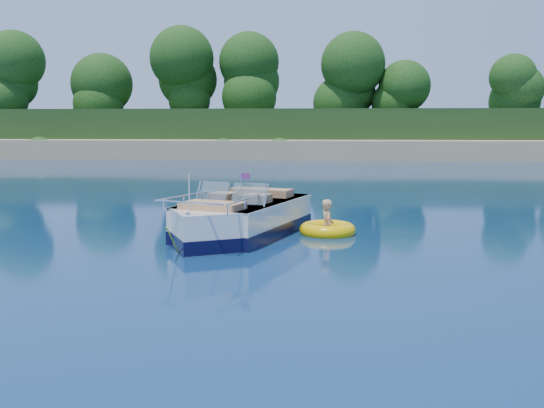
% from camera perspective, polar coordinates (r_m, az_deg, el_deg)
% --- Properties ---
extents(ground, '(160.00, 160.00, 0.00)m').
position_cam_1_polar(ground, '(12.52, -6.97, -5.50)').
color(ground, '#092142').
rests_on(ground, ground).
extents(shoreline, '(170.00, 59.00, 6.00)m').
position_cam_1_polar(shoreline, '(75.77, 2.77, 6.22)').
color(shoreline, '#957F56').
rests_on(shoreline, ground).
extents(treeline, '(150.00, 7.12, 8.19)m').
position_cam_1_polar(treeline, '(53.08, 2.02, 10.56)').
color(treeline, black).
rests_on(treeline, ground).
extents(motorboat, '(3.33, 5.79, 2.00)m').
position_cam_1_polar(motorboat, '(15.13, -3.25, -1.67)').
color(motorboat, silver).
rests_on(motorboat, ground).
extents(tow_tube, '(1.48, 1.48, 0.38)m').
position_cam_1_polar(tow_tube, '(15.67, 5.24, -2.45)').
color(tow_tube, '#F4BE03').
rests_on(tow_tube, ground).
extents(boy, '(0.49, 0.82, 1.50)m').
position_cam_1_polar(boy, '(15.60, 5.18, -2.86)').
color(boy, tan).
rests_on(boy, ground).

